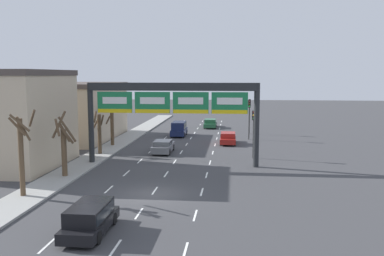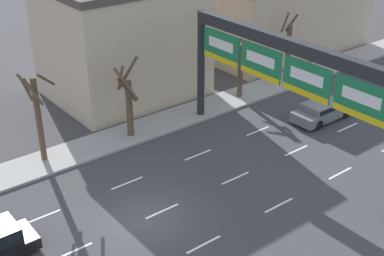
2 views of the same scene
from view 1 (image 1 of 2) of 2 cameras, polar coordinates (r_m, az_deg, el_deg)
name	(u,v)px [view 1 (image 1 of 2)]	position (r m, az deg, el deg)	size (l,w,h in m)	color
ground_plane	(152,195)	(29.34, -5.35, -8.83)	(220.00, 220.00, 0.00)	#3D3D3F
sidewalk_left	(39,190)	(31.79, -19.78, -7.83)	(2.80, 110.00, 0.15)	#999993
lane_dashes	(178,157)	(42.31, -1.86, -3.84)	(6.72, 67.00, 0.01)	white
sign_gantry	(172,101)	(37.61, -2.70, 3.61)	(15.30, 0.70, 7.36)	#232628
building_near	(9,119)	(40.51, -23.19, 1.16)	(8.72, 10.45, 8.47)	#C6B293
building_far	(62,111)	(56.39, -16.96, 2.22)	(13.07, 15.90, 7.03)	#C6B293
car_red	(228,138)	(50.16, 4.83, -1.29)	(1.84, 4.45, 1.35)	maroon
car_grey	(163,146)	(44.46, -3.88, -2.40)	(1.87, 4.60, 1.30)	slate
car_green	(210,123)	(65.30, 2.47, 0.68)	(1.86, 4.73, 1.33)	#235B38
suv_navy	(179,128)	(56.36, -1.75, -0.02)	(1.84, 4.49, 1.89)	#19234C
suv_black	(90,217)	(22.78, -13.46, -11.47)	(1.86, 4.57, 1.54)	black
traffic_light_near_gantry	(254,124)	(41.49, 8.21, 0.49)	(0.30, 0.35, 4.63)	black
traffic_light_mid_block	(249,112)	(53.44, 7.64, 2.18)	(0.30, 0.35, 4.91)	black
traffic_light_far_end	(249,109)	(58.47, 7.67, 2.49)	(0.30, 0.35, 4.74)	black
tree_bare_closest	(99,131)	(43.86, -12.34, -0.37)	(1.60, 1.70, 4.26)	brown
tree_bare_second	(22,150)	(29.89, -21.75, -2.78)	(1.66, 2.03, 5.71)	brown
tree_bare_third	(112,123)	(48.86, -10.67, 0.66)	(0.92, 1.27, 5.22)	brown
tree_bare_furthest	(64,145)	(34.76, -16.73, -2.15)	(1.98, 1.98, 5.06)	brown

